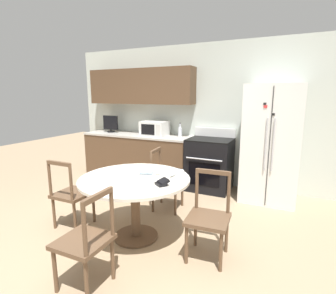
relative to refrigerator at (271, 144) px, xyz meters
name	(u,v)px	position (x,y,z in m)	size (l,w,h in m)	color
ground_plane	(113,247)	(-1.43, -2.22, -0.92)	(14.00, 14.00, 0.00)	#9E8466
back_wall	(180,107)	(-1.73, 0.37, 0.53)	(5.20, 0.44, 2.60)	silver
kitchen_counter	(138,156)	(-2.52, 0.07, -0.47)	(2.26, 0.64, 0.90)	brown
refrigerator	(271,144)	(0.00, 0.00, 0.00)	(0.83, 0.76, 1.84)	white
oven_range	(210,164)	(-1.00, 0.05, -0.45)	(0.75, 0.68, 1.08)	black
microwave	(155,128)	(-2.12, 0.06, 0.12)	(0.49, 0.38, 0.28)	white
countertop_tv	(111,123)	(-3.19, 0.09, 0.17)	(0.34, 0.16, 0.35)	black
counter_bottle	(180,132)	(-1.61, 0.12, 0.08)	(0.07, 0.07, 0.27)	silver
dining_table	(135,189)	(-1.31, -1.92, -0.31)	(1.27, 1.27, 0.74)	beige
dining_chair_near	(86,242)	(-1.25, -2.81, -0.48)	(0.43, 0.43, 0.90)	brown
dining_chair_far	(166,181)	(-1.34, -1.04, -0.48)	(0.46, 0.46, 0.90)	brown
dining_chair_right	(208,218)	(-0.43, -1.92, -0.48)	(0.45, 0.45, 0.90)	brown
dining_chair_left	(71,194)	(-2.19, -2.05, -0.48)	(0.43, 0.43, 0.90)	brown
candle_glass	(136,176)	(-1.27, -1.96, -0.14)	(0.08, 0.08, 0.08)	silver
folded_napkin	(146,172)	(-1.26, -1.76, -0.15)	(0.18, 0.10, 0.05)	#A3BCDB
wallet	(162,183)	(-0.91, -2.02, -0.15)	(0.17, 0.17, 0.07)	black
mail_stack	(170,172)	(-1.02, -1.59, -0.16)	(0.29, 0.35, 0.02)	white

